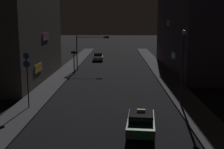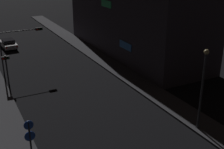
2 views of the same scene
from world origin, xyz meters
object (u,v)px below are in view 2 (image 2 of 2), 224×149
at_px(traffic_light_overhead, 17,41).
at_px(street_lamp_near_block, 203,82).
at_px(traffic_light_left_kerb, 6,64).
at_px(far_car, 8,44).

height_order(traffic_light_overhead, street_lamp_near_block, street_lamp_near_block).
bearing_deg(traffic_light_left_kerb, far_car, 80.55).
relative_size(traffic_light_overhead, traffic_light_left_kerb, 1.60).
height_order(far_car, traffic_light_overhead, traffic_light_overhead).
distance_m(far_car, traffic_light_left_kerb, 14.82).
xyz_separation_m(traffic_light_left_kerb, street_lamp_near_block, (11.86, -16.20, 1.70)).
relative_size(traffic_light_left_kerb, street_lamp_near_block, 0.51).
bearing_deg(far_car, traffic_light_left_kerb, -99.45).
distance_m(traffic_light_overhead, street_lamp_near_block, 21.66).
relative_size(traffic_light_overhead, street_lamp_near_block, 0.82).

